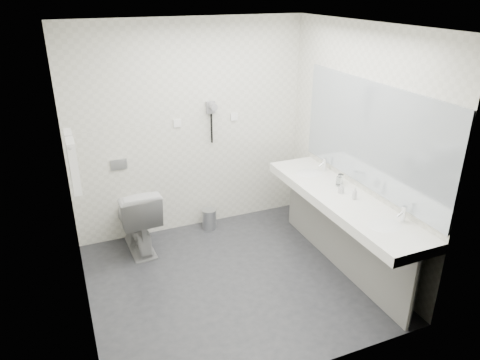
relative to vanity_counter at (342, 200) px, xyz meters
name	(u,v)px	position (x,y,z in m)	size (l,w,h in m)	color
floor	(232,281)	(-1.12, 0.20, -0.80)	(2.80, 2.80, 0.00)	#2C2D32
ceiling	(230,26)	(-1.12, 0.20, 1.70)	(2.80, 2.80, 0.00)	white
wall_back	(190,130)	(-1.12, 1.50, 0.45)	(2.80, 2.80, 0.00)	white
wall_front	(302,236)	(-1.12, -1.10, 0.45)	(2.80, 2.80, 0.00)	white
wall_left	(71,194)	(-2.52, 0.20, 0.45)	(2.60, 2.60, 0.00)	white
wall_right	(357,149)	(0.27, 0.20, 0.45)	(2.60, 2.60, 0.00)	white
vanity_counter	(342,200)	(0.00, 0.00, 0.00)	(0.55, 2.20, 0.10)	white
vanity_panel	(340,236)	(0.02, 0.00, -0.42)	(0.03, 2.15, 0.75)	gray
vanity_post_near	(413,293)	(0.05, -1.04, -0.42)	(0.06, 0.06, 0.75)	silver
vanity_post_far	(295,196)	(0.05, 1.04, -0.42)	(0.06, 0.06, 0.75)	silver
mirror	(371,136)	(0.26, 0.00, 0.65)	(0.02, 2.20, 1.05)	#B2BCC6
basin_near	(385,227)	(0.00, -0.65, 0.04)	(0.40, 0.31, 0.05)	white
basin_far	(309,174)	(0.00, 0.65, 0.04)	(0.40, 0.31, 0.05)	white
faucet_near	(404,214)	(0.19, -0.65, 0.12)	(0.04, 0.04, 0.15)	silver
faucet_far	(325,164)	(0.19, 0.65, 0.12)	(0.04, 0.04, 0.15)	silver
soap_bottle_a	(341,189)	(0.02, 0.07, 0.10)	(0.05, 0.05, 0.10)	beige
soap_bottle_c	(355,193)	(0.07, -0.10, 0.11)	(0.05, 0.05, 0.13)	beige
glass_left	(339,182)	(0.10, 0.22, 0.10)	(0.06, 0.06, 0.10)	silver
glass_right	(340,179)	(0.15, 0.27, 0.10)	(0.06, 0.06, 0.11)	silver
toilet	(137,218)	(-1.88, 1.20, -0.40)	(0.45, 0.78, 0.79)	white
flush_plate	(119,165)	(-1.98, 1.49, 0.15)	(0.18, 0.02, 0.12)	#B2B5BA
pedal_bin	(209,220)	(-0.98, 1.32, -0.68)	(0.18, 0.18, 0.25)	#B2B5BA
bin_lid	(209,210)	(-0.98, 1.32, -0.55)	(0.18, 0.18, 0.01)	#B2B5BA
towel_rail	(68,138)	(-2.47, 0.75, 0.75)	(0.02, 0.02, 0.62)	silver
towel_near	(74,166)	(-2.46, 0.61, 0.53)	(0.07, 0.24, 0.48)	white
towel_far	(71,156)	(-2.46, 0.89, 0.53)	(0.07, 0.24, 0.48)	white
dryer_cradle	(211,107)	(-0.88, 1.47, 0.70)	(0.10, 0.04, 0.14)	gray
dryer_barrel	(213,106)	(-0.88, 1.40, 0.73)	(0.08, 0.08, 0.14)	gray
dryer_cord	(212,128)	(-0.88, 1.46, 0.45)	(0.02, 0.02, 0.35)	black
switch_plate_a	(177,123)	(-1.27, 1.49, 0.55)	(0.09, 0.02, 0.09)	white
switch_plate_b	(234,117)	(-0.57, 1.49, 0.55)	(0.09, 0.02, 0.09)	white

